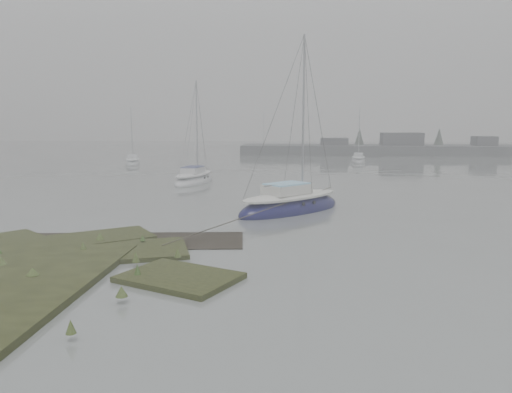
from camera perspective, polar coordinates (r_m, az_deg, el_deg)
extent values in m
plane|color=slate|center=(45.92, -0.68, 2.36)|extent=(160.00, 160.00, 0.00)
cube|color=#4C4F51|center=(80.62, 20.30, 4.94)|extent=(60.00, 8.00, 1.60)
cube|color=#424247|center=(76.78, 8.92, 5.81)|extent=(4.00, 3.00, 2.20)
cube|color=#424247|center=(78.17, 16.29, 5.92)|extent=(6.00, 3.00, 3.00)
cube|color=#424247|center=(81.47, 24.61, 5.40)|extent=(3.00, 3.00, 2.50)
cone|color=#384238|center=(79.14, 11.72, 6.40)|extent=(2.00, 2.00, 3.50)
cone|color=#384238|center=(81.51, 20.17, 6.11)|extent=(2.00, 2.00, 3.50)
ellipsoid|color=#0D0C3B|center=(27.89, 3.96, -1.45)|extent=(6.85, 7.03, 1.79)
ellipsoid|color=silver|center=(27.78, 3.98, 0.01)|extent=(5.84, 6.00, 0.51)
cube|color=silver|center=(27.49, 3.53, 0.86)|extent=(2.89, 2.93, 0.53)
cube|color=#8AC6E8|center=(27.45, 3.53, 1.47)|extent=(2.67, 2.70, 0.08)
cylinder|color=#939399|center=(28.16, 5.44, 9.48)|extent=(0.12, 0.12, 8.44)
cylinder|color=#939399|center=(27.30, 3.22, 1.43)|extent=(2.10, 2.21, 0.09)
ellipsoid|color=silver|center=(40.92, -7.08, 1.69)|extent=(3.20, 6.57, 1.53)
ellipsoid|color=silver|center=(40.86, -7.10, 2.54)|extent=(2.65, 5.70, 0.43)
cube|color=silver|center=(40.57, -7.25, 3.03)|extent=(1.73, 2.37, 0.45)
cube|color=navy|center=(40.55, -7.26, 3.38)|extent=(1.60, 2.18, 0.07)
cylinder|color=#939399|center=(41.38, -6.77, 8.05)|extent=(0.10, 0.10, 7.19)
cylinder|color=#939399|center=(40.38, -7.36, 3.36)|extent=(0.55, 2.49, 0.08)
ellipsoid|color=#B7BEC1|center=(60.36, -13.90, 3.69)|extent=(3.03, 5.33, 1.23)
ellipsoid|color=white|center=(60.32, -13.92, 4.15)|extent=(2.52, 4.61, 0.35)
cube|color=white|center=(60.08, -13.94, 4.43)|extent=(1.53, 1.97, 0.36)
cube|color=silver|center=(60.07, -13.95, 4.62)|extent=(1.42, 1.81, 0.06)
cylinder|color=#939399|center=(60.82, -14.01, 7.16)|extent=(0.08, 0.08, 5.79)
cylinder|color=#939399|center=(59.92, -13.95, 4.61)|extent=(0.63, 1.96, 0.07)
ellipsoid|color=#A3A6AD|center=(63.15, 11.61, 3.97)|extent=(2.33, 5.31, 1.25)
ellipsoid|color=silver|center=(63.12, 11.62, 4.42)|extent=(1.91, 4.61, 0.35)
cube|color=silver|center=(62.88, 11.63, 4.69)|extent=(1.32, 1.89, 0.37)
cube|color=#B4B7C1|center=(62.86, 11.63, 4.88)|extent=(1.22, 1.73, 0.06)
cylinder|color=#939399|center=(63.64, 11.71, 7.33)|extent=(0.08, 0.08, 5.87)
cylinder|color=#939399|center=(62.72, 11.63, 4.87)|extent=(0.33, 2.05, 0.07)
ellipsoid|color=silver|center=(75.91, 1.31, 4.89)|extent=(5.05, 3.09, 1.16)
ellipsoid|color=white|center=(75.88, 1.31, 5.24)|extent=(4.36, 2.59, 0.33)
cube|color=white|center=(75.78, 1.46, 5.45)|extent=(1.89, 1.52, 0.34)
cube|color=silver|center=(75.77, 1.46, 5.60)|extent=(1.74, 1.41, 0.05)
cylinder|color=#939399|center=(76.00, 0.89, 7.49)|extent=(0.08, 0.08, 5.48)
cylinder|color=#939399|center=(75.72, 1.55, 5.59)|extent=(1.83, 0.70, 0.06)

